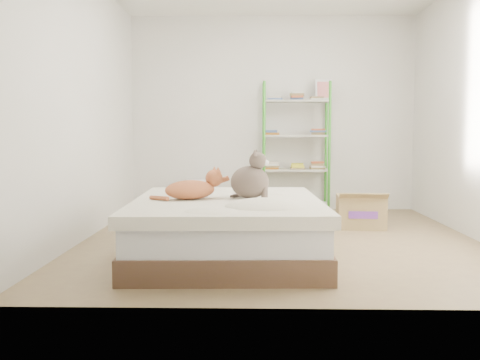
{
  "coord_description": "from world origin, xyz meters",
  "views": [
    {
      "loc": [
        -0.27,
        -5.18,
        1.03
      ],
      "look_at": [
        -0.38,
        -0.47,
        0.62
      ],
      "focal_mm": 40.0,
      "sensor_mm": 36.0,
      "label": 1
    }
  ],
  "objects_px": {
    "grey_cat": "(250,175)",
    "white_bin": "(201,195)",
    "cardboard_box": "(361,211)",
    "shelf_unit": "(296,145)",
    "orange_cat": "(190,187)",
    "bed": "(227,228)"
  },
  "relations": [
    {
      "from": "grey_cat",
      "to": "white_bin",
      "type": "distance_m",
      "value": 2.7
    },
    {
      "from": "cardboard_box",
      "to": "white_bin",
      "type": "bearing_deg",
      "value": 151.49
    },
    {
      "from": "grey_cat",
      "to": "cardboard_box",
      "type": "distance_m",
      "value": 1.9
    },
    {
      "from": "shelf_unit",
      "to": "orange_cat",
      "type": "bearing_deg",
      "value": -112.11
    },
    {
      "from": "grey_cat",
      "to": "white_bin",
      "type": "xyz_separation_m",
      "value": [
        -0.66,
        2.58,
        -0.48
      ]
    },
    {
      "from": "shelf_unit",
      "to": "white_bin",
      "type": "height_order",
      "value": "shelf_unit"
    },
    {
      "from": "orange_cat",
      "to": "cardboard_box",
      "type": "bearing_deg",
      "value": 15.68
    },
    {
      "from": "bed",
      "to": "orange_cat",
      "type": "relative_size",
      "value": 3.9
    },
    {
      "from": "shelf_unit",
      "to": "cardboard_box",
      "type": "height_order",
      "value": "shelf_unit"
    },
    {
      "from": "orange_cat",
      "to": "grey_cat",
      "type": "distance_m",
      "value": 0.51
    },
    {
      "from": "white_bin",
      "to": "bed",
      "type": "bearing_deg",
      "value": -79.85
    },
    {
      "from": "orange_cat",
      "to": "grey_cat",
      "type": "xyz_separation_m",
      "value": [
        0.49,
        0.08,
        0.1
      ]
    },
    {
      "from": "orange_cat",
      "to": "grey_cat",
      "type": "height_order",
      "value": "grey_cat"
    },
    {
      "from": "orange_cat",
      "to": "shelf_unit",
      "type": "xyz_separation_m",
      "value": [
        1.09,
        2.69,
        0.29
      ]
    },
    {
      "from": "shelf_unit",
      "to": "cardboard_box",
      "type": "relative_size",
      "value": 3.23
    },
    {
      "from": "grey_cat",
      "to": "shelf_unit",
      "type": "relative_size",
      "value": 0.23
    },
    {
      "from": "grey_cat",
      "to": "orange_cat",
      "type": "bearing_deg",
      "value": 109.09
    },
    {
      "from": "bed",
      "to": "orange_cat",
      "type": "xyz_separation_m",
      "value": [
        -0.3,
        -0.04,
        0.34
      ]
    },
    {
      "from": "shelf_unit",
      "to": "cardboard_box",
      "type": "bearing_deg",
      "value": -63.75
    },
    {
      "from": "cardboard_box",
      "to": "grey_cat",
      "type": "bearing_deg",
      "value": -127.07
    },
    {
      "from": "orange_cat",
      "to": "cardboard_box",
      "type": "height_order",
      "value": "orange_cat"
    },
    {
      "from": "shelf_unit",
      "to": "grey_cat",
      "type": "bearing_deg",
      "value": -102.96
    }
  ]
}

